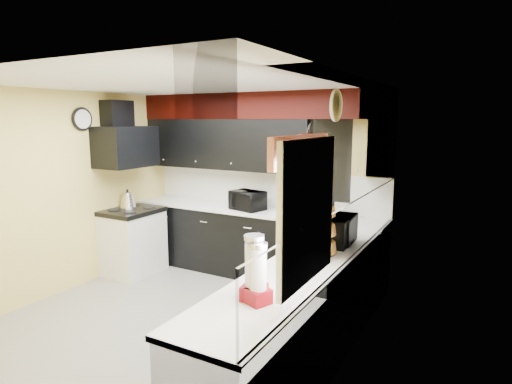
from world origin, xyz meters
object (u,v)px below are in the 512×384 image
microwave (335,230)px  utensil_crock (329,212)px  toaster_oven (247,200)px  knife_block (329,208)px  kettle (128,200)px

microwave → utensil_crock: 1.11m
toaster_oven → knife_block: bearing=18.2°
kettle → utensil_crock: bearing=12.8°
toaster_oven → utensil_crock: (1.14, 0.05, -0.05)m
knife_block → kettle: knife_block is taller
microwave → knife_block: (-0.42, 1.04, -0.01)m
knife_block → kettle: bearing=172.4°
microwave → toaster_oven: bearing=54.9°
utensil_crock → knife_block: size_ratio=0.62×
toaster_oven → knife_block: toaster_oven is taller
toaster_oven → utensil_crock: size_ratio=2.80×
utensil_crock → microwave: bearing=-67.5°
utensil_crock → knife_block: bearing=90.0°
toaster_oven → utensil_crock: toaster_oven is taller
microwave → utensil_crock: (-0.42, 1.02, -0.06)m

